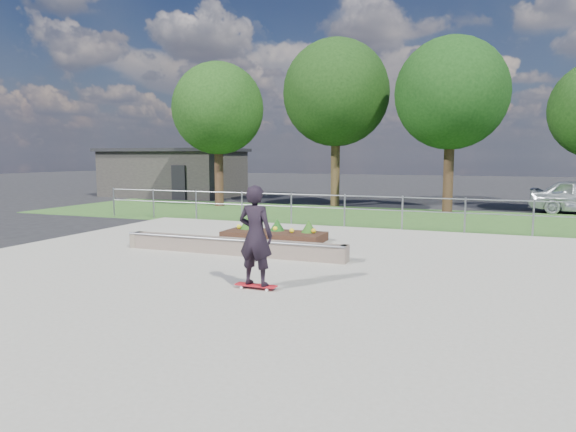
{
  "coord_description": "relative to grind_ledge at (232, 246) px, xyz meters",
  "views": [
    {
      "loc": [
        4.62,
        -9.88,
        2.53
      ],
      "look_at": [
        0.2,
        1.5,
        1.1
      ],
      "focal_mm": 32.0,
      "sensor_mm": 36.0,
      "label": 1
    }
  ],
  "objects": [
    {
      "name": "ground",
      "position": [
        1.33,
        -1.52,
        -0.26
      ],
      "size": [
        120.0,
        120.0,
        0.0
      ],
      "primitive_type": "plane",
      "color": "black",
      "rests_on": "ground"
    },
    {
      "name": "grass_verge",
      "position": [
        1.33,
        9.48,
        -0.25
      ],
      "size": [
        30.0,
        8.0,
        0.02
      ],
      "primitive_type": "cube",
      "color": "#2D5321",
      "rests_on": "ground"
    },
    {
      "name": "concrete_slab",
      "position": [
        1.33,
        -1.52,
        -0.23
      ],
      "size": [
        15.0,
        15.0,
        0.06
      ],
      "primitive_type": "cube",
      "color": "gray",
      "rests_on": "ground"
    },
    {
      "name": "fence",
      "position": [
        1.33,
        5.98,
        0.51
      ],
      "size": [
        20.06,
        0.06,
        1.2
      ],
      "color": "gray",
      "rests_on": "ground"
    },
    {
      "name": "building",
      "position": [
        -12.67,
        16.48,
        1.25
      ],
      "size": [
        8.4,
        5.4,
        3.0
      ],
      "color": "#292825",
      "rests_on": "ground"
    },
    {
      "name": "tree_far_left",
      "position": [
        -6.67,
        11.48,
        4.59
      ],
      "size": [
        4.55,
        4.55,
        7.15
      ],
      "color": "#331F14",
      "rests_on": "ground"
    },
    {
      "name": "tree_mid_left",
      "position": [
        -1.17,
        13.48,
        5.34
      ],
      "size": [
        5.25,
        5.25,
        8.25
      ],
      "color": "#372616",
      "rests_on": "ground"
    },
    {
      "name": "tree_mid_right",
      "position": [
        4.33,
        12.48,
        4.97
      ],
      "size": [
        4.9,
        4.9,
        7.7
      ],
      "color": "black",
      "rests_on": "ground"
    },
    {
      "name": "grind_ledge",
      "position": [
        0.0,
        0.0,
        0.0
      ],
      "size": [
        6.0,
        0.44,
        0.43
      ],
      "color": "brown",
      "rests_on": "concrete_slab"
    },
    {
      "name": "planter_bed",
      "position": [
        0.14,
        2.44,
        -0.02
      ],
      "size": [
        3.0,
        1.2,
        0.61
      ],
      "color": "black",
      "rests_on": "concrete_slab"
    },
    {
      "name": "skateboarder",
      "position": [
        2.0,
        -2.9,
        0.8
      ],
      "size": [
        0.8,
        0.5,
        1.95
      ],
      "color": "white",
      "rests_on": "concrete_slab"
    }
  ]
}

